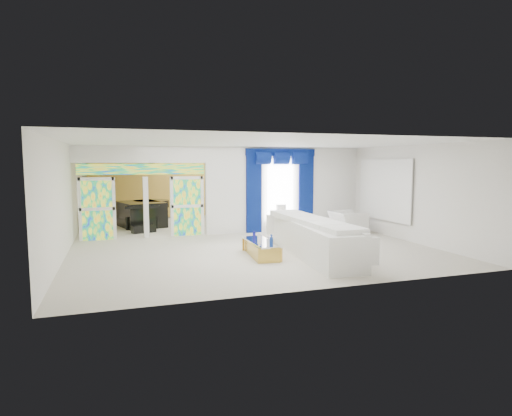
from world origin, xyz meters
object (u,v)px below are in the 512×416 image
object	(u,v)px
white_sofa	(313,239)
armchair	(347,222)
console_table	(289,226)
coffee_table	(261,249)
grand_piano	(141,214)

from	to	relation	value
white_sofa	armchair	distance (m)	3.96
console_table	white_sofa	bearing A→B (deg)	-103.41
coffee_table	console_table	world-z (taller)	console_table
white_sofa	console_table	xyz separation A→B (m)	(0.93, 3.92, -0.24)
white_sofa	console_table	bearing A→B (deg)	81.74
console_table	armchair	xyz separation A→B (m)	(1.80, -1.05, 0.18)
armchair	grand_piano	size ratio (longest dim) A/B	0.62
white_sofa	armchair	xyz separation A→B (m)	(2.73, 2.87, -0.06)
coffee_table	armchair	distance (m)	4.83
grand_piano	coffee_table	bearing A→B (deg)	-83.86
white_sofa	coffee_table	xyz separation A→B (m)	(-1.35, 0.30, -0.25)
white_sofa	coffee_table	world-z (taller)	white_sofa
white_sofa	grand_piano	world-z (taller)	grand_piano
console_table	armchair	distance (m)	2.09
armchair	grand_piano	distance (m)	7.84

